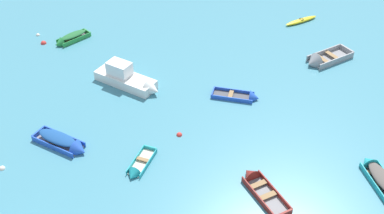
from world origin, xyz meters
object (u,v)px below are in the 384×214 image
at_px(rowboat_turquoise_back_row_center, 377,173).
at_px(mooring_buoy_between_boats_right, 38,35).
at_px(rowboat_grey_near_camera, 320,61).
at_px(rowboat_maroon_near_right, 256,183).
at_px(mooring_buoy_between_boats_left, 179,135).
at_px(rowboat_turquoise_midfield_right, 137,170).
at_px(motor_launch_white_midfield_left, 129,79).
at_px(mooring_buoy_outer_edge, 2,169).
at_px(mooring_buoy_midfield, 44,43).
at_px(rowboat_blue_far_left, 246,97).
at_px(rowboat_green_back_row_right, 69,39).
at_px(kayak_yellow_outer_right, 301,21).
at_px(rowboat_blue_center, 66,143).

bearing_deg(rowboat_turquoise_back_row_center, mooring_buoy_between_boats_right, 130.42).
relative_size(rowboat_grey_near_camera, rowboat_maroon_near_right, 1.13).
distance_m(mooring_buoy_between_boats_left, mooring_buoy_between_boats_right, 17.97).
xyz_separation_m(rowboat_grey_near_camera, rowboat_maroon_near_right, (-9.44, -10.82, -0.06)).
bearing_deg(rowboat_turquoise_midfield_right, rowboat_maroon_near_right, -23.51).
xyz_separation_m(motor_launch_white_midfield_left, mooring_buoy_outer_edge, (-8.66, -6.58, -0.55)).
bearing_deg(rowboat_turquoise_midfield_right, mooring_buoy_midfield, 106.88).
relative_size(rowboat_blue_far_left, mooring_buoy_outer_edge, 9.50).
relative_size(rowboat_turquoise_back_row_center, mooring_buoy_midfield, 7.61).
bearing_deg(rowboat_maroon_near_right, mooring_buoy_midfield, 120.51).
relative_size(rowboat_green_back_row_right, rowboat_turquoise_back_row_center, 0.89).
bearing_deg(mooring_buoy_outer_edge, mooring_buoy_between_boats_left, 1.38).
bearing_deg(rowboat_blue_far_left, mooring_buoy_outer_edge, -170.03).
height_order(kayak_yellow_outer_right, mooring_buoy_between_boats_left, kayak_yellow_outer_right).
relative_size(rowboat_turquoise_midfield_right, rowboat_blue_center, 0.78).
bearing_deg(mooring_buoy_outer_edge, rowboat_blue_far_left, 9.97).
bearing_deg(rowboat_turquoise_midfield_right, rowboat_turquoise_back_row_center, -16.50).
height_order(rowboat_blue_far_left, kayak_yellow_outer_right, rowboat_blue_far_left).
bearing_deg(mooring_buoy_between_boats_right, kayak_yellow_outer_right, -8.81).
xyz_separation_m(motor_launch_white_midfield_left, kayak_yellow_outer_right, (16.41, 5.87, -0.39)).
relative_size(mooring_buoy_between_boats_right, mooring_buoy_outer_edge, 0.94).
distance_m(rowboat_grey_near_camera, kayak_yellow_outer_right, 6.83).
xyz_separation_m(rowboat_blue_far_left, mooring_buoy_between_boats_right, (-14.16, 13.12, -0.14)).
relative_size(rowboat_blue_center, mooring_buoy_outer_edge, 9.80).
xyz_separation_m(kayak_yellow_outer_right, mooring_buoy_between_boats_right, (-22.87, 3.54, -0.16)).
distance_m(rowboat_blue_center, rowboat_turquoise_back_row_center, 18.76).
xyz_separation_m(rowboat_green_back_row_right, rowboat_blue_center, (-0.94, -13.20, 0.02)).
relative_size(motor_launch_white_midfield_left, mooring_buoy_between_boats_left, 12.91).
xyz_separation_m(rowboat_turquoise_midfield_right, rowboat_blue_center, (-3.92, 3.21, 0.17)).
height_order(rowboat_blue_far_left, rowboat_turquoise_midfield_right, rowboat_blue_far_left).
height_order(rowboat_green_back_row_right, mooring_buoy_between_boats_left, rowboat_green_back_row_right).
bearing_deg(rowboat_green_back_row_right, rowboat_blue_far_left, -44.15).
distance_m(rowboat_maroon_near_right, mooring_buoy_midfield, 22.63).
height_order(rowboat_turquoise_midfield_right, mooring_buoy_midfield, rowboat_turquoise_midfield_right).
relative_size(rowboat_turquoise_midfield_right, mooring_buoy_outer_edge, 7.66).
distance_m(rowboat_blue_center, mooring_buoy_between_boats_left, 7.14).
distance_m(rowboat_blue_center, mooring_buoy_midfield, 13.54).
distance_m(rowboat_turquoise_midfield_right, rowboat_grey_near_camera, 17.78).
distance_m(kayak_yellow_outer_right, mooring_buoy_midfield, 22.52).
height_order(rowboat_grey_near_camera, mooring_buoy_between_boats_right, rowboat_grey_near_camera).
xyz_separation_m(rowboat_grey_near_camera, mooring_buoy_midfield, (-20.93, 8.67, -0.23)).
bearing_deg(rowboat_blue_far_left, rowboat_turquoise_midfield_right, -149.38).
relative_size(rowboat_green_back_row_right, mooring_buoy_between_boats_left, 8.66).
bearing_deg(rowboat_green_back_row_right, rowboat_turquoise_back_row_center, -51.20).
distance_m(rowboat_grey_near_camera, mooring_buoy_outer_edge, 24.27).
bearing_deg(mooring_buoy_between_boats_right, rowboat_turquoise_midfield_right, -73.21).
height_order(rowboat_maroon_near_right, kayak_yellow_outer_right, rowboat_maroon_near_right).
bearing_deg(rowboat_grey_near_camera, rowboat_turquoise_midfield_right, -153.15).
relative_size(rowboat_maroon_near_right, mooring_buoy_between_boats_right, 11.51).
relative_size(rowboat_blue_far_left, rowboat_grey_near_camera, 0.78).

